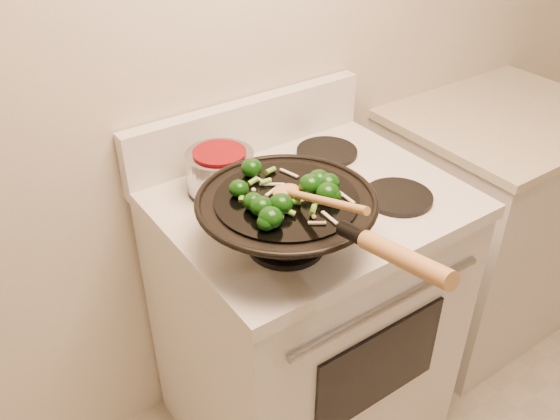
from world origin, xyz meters
TOP-DOWN VIEW (x-y plane):
  - stove at (-0.07, 1.17)m, footprint 0.78×0.67m
  - counter_unit at (0.82, 1.20)m, footprint 0.76×0.62m
  - wok at (-0.25, 1.01)m, footprint 0.41×0.68m
  - stirfry at (-0.25, 1.01)m, footprint 0.24×0.29m
  - wooden_spoon at (-0.24, 0.95)m, footprint 0.07×0.30m
  - saucepan at (-0.25, 1.32)m, footprint 0.18×0.29m

SIDE VIEW (x-z plane):
  - counter_unit at x=0.82m, z-range 0.00..0.91m
  - stove at x=-0.07m, z-range -0.07..1.01m
  - saucepan at x=-0.25m, z-range 0.93..1.04m
  - wok at x=-0.25m, z-range 0.88..1.12m
  - stirfry at x=-0.25m, z-range 1.05..1.10m
  - wooden_spoon at x=-0.24m, z-range 1.04..1.15m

